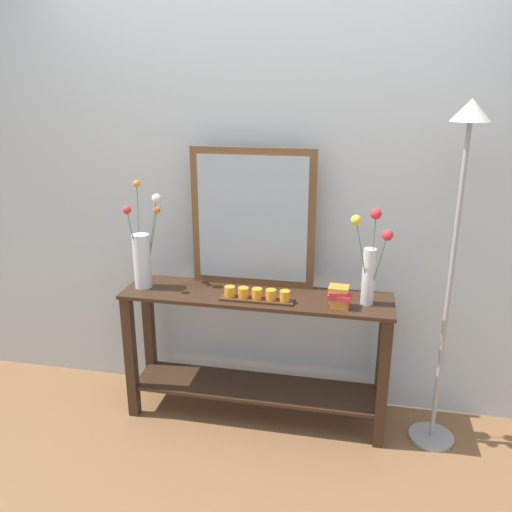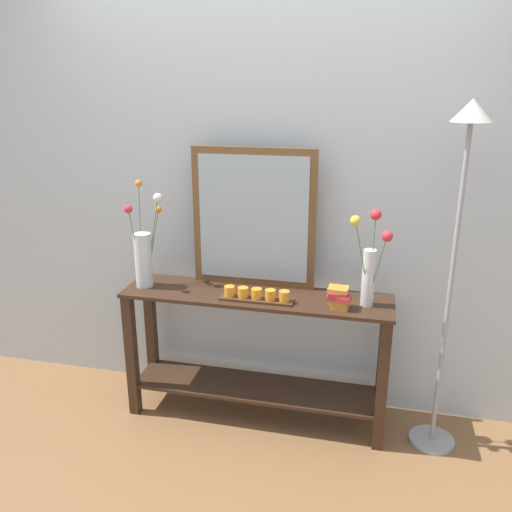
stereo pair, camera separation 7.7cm
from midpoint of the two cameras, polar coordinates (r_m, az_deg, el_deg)
name	(u,v)px [view 1 (the left image)]	position (r m, az deg, el deg)	size (l,w,h in m)	color
ground_plane	(256,416)	(3.24, -0.71, -16.85)	(7.00, 6.00, 0.02)	brown
wall_back	(267,177)	(2.99, 0.41, 8.51)	(6.40, 0.08, 2.70)	#B2BCC1
console_table	(256,344)	(3.00, -0.74, -9.51)	(1.47, 0.35, 0.76)	#382316
mirror_leaning	(253,219)	(2.89, -1.12, 4.06)	(0.69, 0.03, 0.77)	brown
tall_vase_left	(142,255)	(2.99, -12.88, 0.14)	(0.18, 0.21, 0.59)	silver
vase_right	(370,263)	(2.72, 11.42, -0.80)	(0.21, 0.14, 0.51)	silver
candle_tray	(257,295)	(2.78, -0.68, -4.29)	(0.39, 0.09, 0.07)	#472D1C
book_stack	(339,297)	(2.72, 8.18, -4.37)	(0.12, 0.10, 0.11)	orange
floor_lamp	(457,225)	(2.68, 20.13, 3.14)	(0.24, 0.24, 1.79)	#9E9EA3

